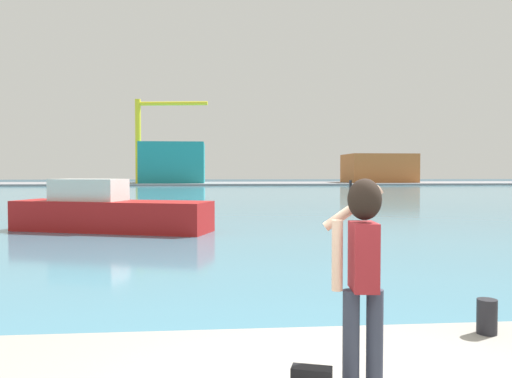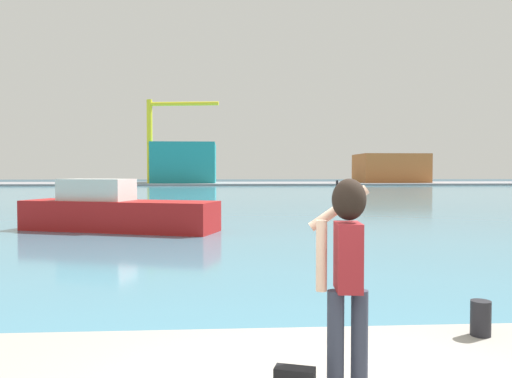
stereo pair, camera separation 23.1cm
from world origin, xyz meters
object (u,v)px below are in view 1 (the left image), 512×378
Objects in this scene: port_crane at (148,130)px; warehouse_left at (174,163)px; person_photographer at (362,260)px; boat_moored at (108,212)px; harbor_bollard at (487,317)px; warehouse_right at (378,168)px.

warehouse_left is at bearing 56.89° from port_crane.
warehouse_left reaches higher than person_photographer.
person_photographer is 17.22m from boat_moored.
harbor_bollard is 16.73m from boat_moored.
warehouse_left is at bearing 179.42° from warehouse_right.
warehouse_left is (-3.14, 75.89, 3.31)m from boat_moored.
warehouse_right is (36.93, 75.48, 2.34)m from boat_moored.
boat_moored is at bearing 23.84° from person_photographer.
harbor_bollard is (1.80, 1.23, -0.87)m from person_photographer.
port_crane is (-4.03, -6.18, 5.68)m from warehouse_left.
warehouse_right is at bearing 82.39° from boat_moored.
person_photographer is at bearing -84.72° from warehouse_left.
warehouse_left is at bearing 110.83° from boat_moored.
port_crane is (-12.56, 86.05, 8.13)m from person_photographer.
boat_moored is 0.60× the size of warehouse_left.
boat_moored is at bearing -87.63° from warehouse_left.
person_photographer is 97.09m from warehouse_right.
warehouse_left is 9.31m from port_crane.
person_photographer is at bearing -108.96° from warehouse_right.
boat_moored is 70.66m from port_crane.
port_crane is (-7.17, 69.71, 8.99)m from boat_moored.
warehouse_left is (-8.53, 92.22, 2.45)m from person_photographer.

